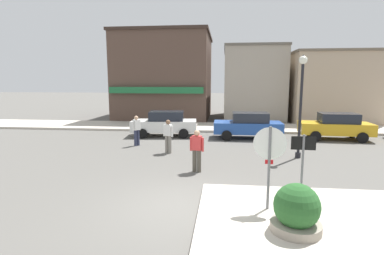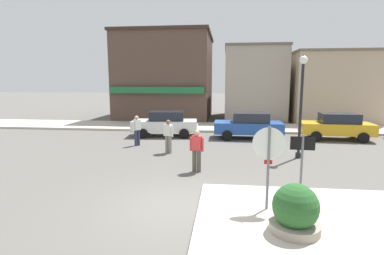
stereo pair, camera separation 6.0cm
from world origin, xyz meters
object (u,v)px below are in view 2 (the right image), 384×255
Objects in this scene: pedestrian_crossing_near at (168,135)px; lamp_post at (302,92)px; pedestrian_crossing_far at (137,130)px; one_way_sign at (302,165)px; pedestrian_kerb_side at (197,150)px; parked_car_third at (336,126)px; planter at (295,213)px; parked_car_second at (249,125)px; stop_sign at (268,157)px; parked_car_nearest at (165,123)px.

lamp_post is at bearing -2.22° from pedestrian_crossing_near.
one_way_sign is at bearing -49.40° from pedestrian_crossing_far.
pedestrian_crossing_far is 1.00× the size of pedestrian_kerb_side.
one_way_sign is 11.60m from parked_car_third.
parked_car_second is at bearing 90.81° from planter.
planter is 5.27m from pedestrian_kerb_side.
parked_car_second is at bearing -177.40° from parked_car_third.
stop_sign is 9.69m from pedestrian_crossing_far.
parked_car_third is 10.48m from pedestrian_kerb_side.
stop_sign is at bearing 111.83° from planter.
planter is at bearing -60.32° from pedestrian_kerb_side.
parked_car_nearest is (-5.28, 11.85, 0.25)m from planter.
lamp_post reaches higher than pedestrian_kerb_side.
one_way_sign is 1.30× the size of pedestrian_crossing_far.
one_way_sign is 0.46× the size of lamp_post.
one_way_sign is at bearing -113.16° from parked_car_third.
one_way_sign is 1.30× the size of pedestrian_crossing_near.
pedestrian_crossing_near reaches higher than parked_car_third.
pedestrian_kerb_side is (2.68, -7.27, 0.06)m from parked_car_nearest.
stop_sign is 1.10× the size of one_way_sign.
pedestrian_crossing_far is at bearing 143.28° from pedestrian_crossing_near.
planter is 10.86m from pedestrian_crossing_far.
parked_car_nearest is 2.58× the size of pedestrian_kerb_side.
pedestrian_crossing_near is 2.48m from pedestrian_crossing_far.
pedestrian_crossing_near is (-5.97, 0.23, -2.09)m from lamp_post.
pedestrian_kerb_side is at bearing -109.13° from parked_car_second.
lamp_post is 1.11× the size of parked_car_third.
parked_car_nearest is 10.22m from parked_car_third.
stop_sign is 0.57× the size of parked_car_second.
lamp_post reaches higher than planter.
planter is at bearing -60.23° from pedestrian_crossing_near.
one_way_sign is at bearing -53.42° from pedestrian_crossing_near.
parked_car_nearest is at bearing 72.38° from pedestrian_crossing_far.
pedestrian_kerb_side is at bearing 131.40° from one_way_sign.
stop_sign is at bearing -116.70° from parked_car_third.
parked_car_third is at bearing 14.83° from pedestrian_crossing_far.
parked_car_nearest is at bearing 177.40° from parked_car_second.
planter is at bearing -103.53° from lamp_post.
lamp_post reaches higher than pedestrian_crossing_far.
lamp_post reaches higher than parked_car_third.
one_way_sign is (0.83, 0.06, -0.19)m from stop_sign.
parked_car_second is 7.45m from pedestrian_kerb_side.
pedestrian_crossing_far is at bearing -107.62° from parked_car_nearest.
pedestrian_crossing_near is 1.00× the size of pedestrian_crossing_far.
pedestrian_kerb_side is at bearing -50.04° from pedestrian_crossing_far.
pedestrian_kerb_side is (-2.98, 3.39, -0.46)m from one_way_sign.
planter is 8.54m from pedestrian_crossing_near.
one_way_sign is 10.45m from parked_car_second.
pedestrian_kerb_side is at bearing -69.78° from parked_car_nearest.
stop_sign is 0.56× the size of parked_car_third.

